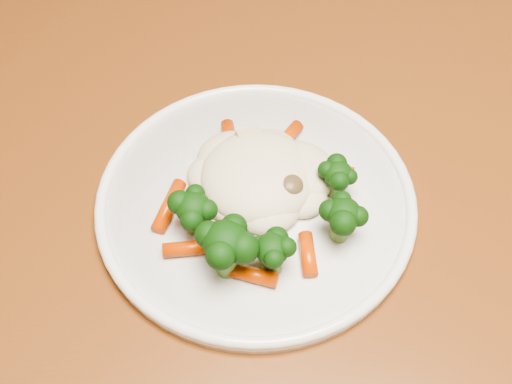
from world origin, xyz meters
TOP-DOWN VIEW (x-y plane):
  - dining_table at (0.29, 0.25)m, footprint 1.46×1.11m
  - plate at (0.28, 0.25)m, footprint 0.27×0.27m
  - meal at (0.28, 0.24)m, footprint 0.17×0.19m

SIDE VIEW (x-z plane):
  - dining_table at x=0.29m, z-range 0.29..1.04m
  - plate at x=0.28m, z-range 0.75..0.76m
  - meal at x=0.28m, z-range 0.76..0.81m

